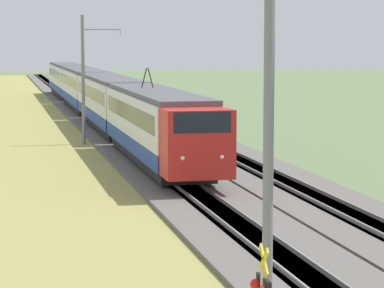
# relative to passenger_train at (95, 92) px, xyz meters

# --- Properties ---
(ballast_main) EXTENTS (240.00, 4.40, 0.30)m
(ballast_main) POSITION_rel_passenger_train_xyz_m (-16.04, 0.00, -2.29)
(ballast_main) COLOR #605B56
(ballast_main) RESTS_ON ground
(ballast_adjacent) EXTENTS (240.00, 4.40, 0.30)m
(ballast_adjacent) POSITION_rel_passenger_train_xyz_m (-16.04, -4.56, -2.29)
(ballast_adjacent) COLOR #605B56
(ballast_adjacent) RESTS_ON ground
(track_main) EXTENTS (240.00, 1.57, 0.45)m
(track_main) POSITION_rel_passenger_train_xyz_m (-16.04, 0.00, -2.28)
(track_main) COLOR #4C4238
(track_main) RESTS_ON ground
(track_adjacent) EXTENTS (240.00, 1.57, 0.45)m
(track_adjacent) POSITION_rel_passenger_train_xyz_m (-16.04, -4.56, -2.28)
(track_adjacent) COLOR #4C4238
(track_adjacent) RESTS_ON ground
(grass_verge) EXTENTS (240.00, 13.67, 0.12)m
(grass_verge) POSITION_rel_passenger_train_xyz_m (-16.04, 5.26, -2.38)
(grass_verge) COLOR #99934C
(grass_verge) RESTS_ON ground
(passenger_train) EXTENTS (80.74, 2.98, 5.19)m
(passenger_train) POSITION_rel_passenger_train_xyz_m (0.00, 0.00, 0.00)
(passenger_train) COLOR red
(passenger_train) RESTS_ON ground
(catenary_mast_near) EXTENTS (0.22, 2.56, 8.95)m
(catenary_mast_near) POSITION_rel_passenger_train_xyz_m (-58.41, 2.64, 2.18)
(catenary_mast_near) COLOR slate
(catenary_mast_near) RESTS_ON ground
(catenary_mast_mid) EXTENTS (0.22, 2.56, 8.28)m
(catenary_mast_mid) POSITION_rel_passenger_train_xyz_m (-18.53, 2.63, 1.84)
(catenary_mast_mid) COLOR slate
(catenary_mast_mid) RESTS_ON ground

